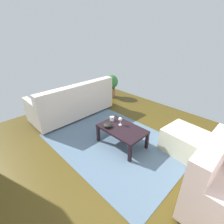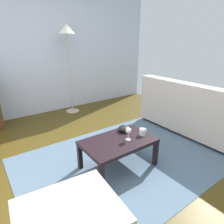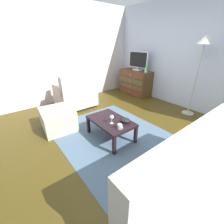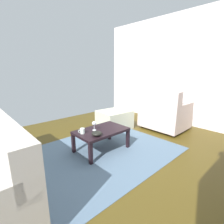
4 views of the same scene
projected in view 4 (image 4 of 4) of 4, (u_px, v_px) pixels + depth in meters
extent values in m
cube|color=#433510|center=(115.00, 155.00, 2.75)|extent=(5.30, 5.01, 0.05)
cube|color=silver|center=(187.00, 70.00, 4.00)|extent=(0.12, 5.01, 2.67)
cube|color=#495E73|center=(98.00, 153.00, 2.76)|extent=(2.60, 1.90, 0.01)
cube|color=black|center=(128.00, 139.00, 2.94)|extent=(0.05, 0.05, 0.33)
cube|color=black|center=(91.00, 154.00, 2.41)|extent=(0.05, 0.05, 0.33)
cube|color=black|center=(109.00, 131.00, 3.28)|extent=(0.05, 0.05, 0.33)
cube|color=black|center=(73.00, 143.00, 2.76)|extent=(0.05, 0.05, 0.33)
cube|color=black|center=(101.00, 131.00, 2.80)|extent=(0.86, 0.55, 0.04)
cylinder|color=silver|center=(94.00, 130.00, 2.77)|extent=(0.06, 0.06, 0.00)
cylinder|color=silver|center=(94.00, 127.00, 2.76)|extent=(0.01, 0.01, 0.09)
sphere|color=silver|center=(94.00, 123.00, 2.74)|extent=(0.07, 0.07, 0.07)
cylinder|color=silver|center=(82.00, 131.00, 2.62)|extent=(0.08, 0.08, 0.08)
torus|color=silver|center=(80.00, 131.00, 2.58)|extent=(0.05, 0.01, 0.05)
ellipsoid|color=black|center=(97.00, 133.00, 2.53)|extent=(0.16, 0.16, 0.07)
cube|color=#B1AAA1|center=(0.00, 135.00, 1.82)|extent=(0.20, 2.01, 0.43)
cylinder|color=#332319|center=(186.00, 128.00, 3.86)|extent=(0.05, 0.05, 0.05)
cylinder|color=#332319|center=(157.00, 121.00, 4.42)|extent=(0.05, 0.05, 0.05)
cylinder|color=#332319|center=(173.00, 135.00, 3.44)|extent=(0.05, 0.05, 0.05)
cylinder|color=#332319|center=(142.00, 126.00, 4.00)|extent=(0.05, 0.05, 0.05)
cube|color=#C0AAA3|center=(164.00, 118.00, 3.88)|extent=(0.80, 0.95, 0.40)
cube|color=#C0AAA3|center=(159.00, 101.00, 3.57)|extent=(0.20, 0.95, 0.48)
cube|color=#C0AAA3|center=(183.00, 109.00, 3.51)|extent=(0.76, 0.12, 0.20)
cube|color=#C0AAA3|center=(150.00, 103.00, 4.10)|extent=(0.76, 0.12, 0.20)
cube|color=#B6B79B|center=(114.00, 120.00, 3.90)|extent=(0.75, 0.66, 0.42)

